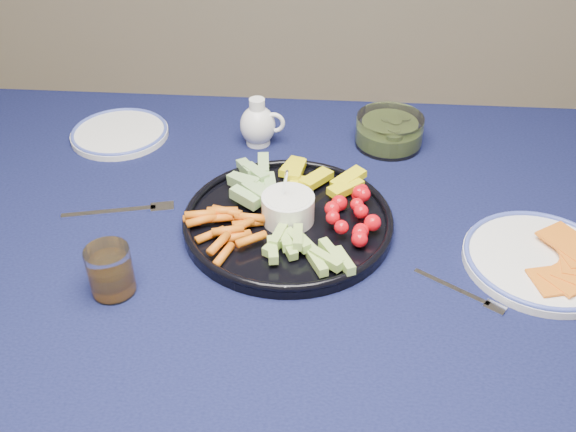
# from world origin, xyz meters

# --- Properties ---
(dining_table) EXTENTS (1.67, 1.07, 0.75)m
(dining_table) POSITION_xyz_m (0.00, 0.00, 0.66)
(dining_table) COLOR #493018
(dining_table) RESTS_ON ground
(crudite_platter) EXTENTS (0.35, 0.35, 0.11)m
(crudite_platter) POSITION_xyz_m (-0.02, 0.06, 0.77)
(crudite_platter) COLOR black
(crudite_platter) RESTS_ON dining_table
(creamer_pitcher) EXTENTS (0.09, 0.07, 0.10)m
(creamer_pitcher) POSITION_xyz_m (-0.09, 0.33, 0.79)
(creamer_pitcher) COLOR white
(creamer_pitcher) RESTS_ON dining_table
(pickle_bowl) EXTENTS (0.13, 0.13, 0.06)m
(pickle_bowl) POSITION_xyz_m (0.17, 0.35, 0.77)
(pickle_bowl) COLOR white
(pickle_bowl) RESTS_ON dining_table
(cheese_plate) EXTENTS (0.24, 0.24, 0.03)m
(cheese_plate) POSITION_xyz_m (0.39, -0.00, 0.76)
(cheese_plate) COLOR white
(cheese_plate) RESTS_ON dining_table
(juice_tumbler) EXTENTS (0.07, 0.07, 0.08)m
(juice_tumbler) POSITION_xyz_m (-0.26, -0.11, 0.78)
(juice_tumbler) COLOR white
(juice_tumbler) RESTS_ON dining_table
(fork_left) EXTENTS (0.19, 0.06, 0.00)m
(fork_left) POSITION_xyz_m (-0.30, 0.08, 0.75)
(fork_left) COLOR white
(fork_left) RESTS_ON dining_table
(fork_right) EXTENTS (0.13, 0.09, 0.00)m
(fork_right) POSITION_xyz_m (0.26, -0.08, 0.75)
(fork_right) COLOR white
(fork_right) RESTS_ON dining_table
(side_plate_extra) EXTENTS (0.20, 0.20, 0.02)m
(side_plate_extra) POSITION_xyz_m (-0.38, 0.34, 0.75)
(side_plate_extra) COLOR white
(side_plate_extra) RESTS_ON dining_table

